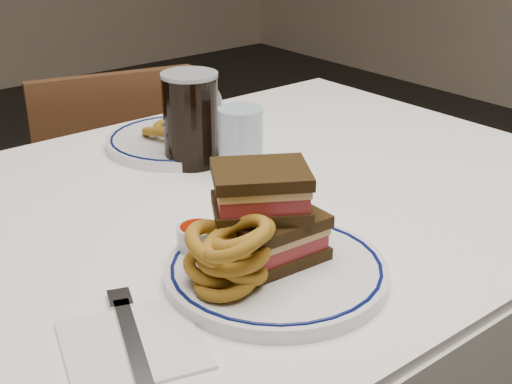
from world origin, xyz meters
TOP-DOWN VIEW (x-y plane):
  - dining_table at (0.00, 0.00)m, footprint 1.27×0.87m
  - chair_far at (0.18, 0.70)m, footprint 0.45×0.45m
  - main_plate at (-0.07, -0.22)m, footprint 0.27×0.27m
  - reuben_sandwich at (-0.07, -0.20)m, footprint 0.14×0.14m
  - onion_rings_main at (-0.14, -0.22)m, footprint 0.11×0.11m
  - ketchup_ramekin at (-0.12, -0.12)m, footprint 0.05×0.05m
  - beer_mug at (0.07, 0.16)m, footprint 0.14×0.09m
  - water_glass at (0.10, 0.07)m, footprint 0.07×0.07m
  - far_plate at (0.10, 0.25)m, footprint 0.26×0.26m
  - onion_rings_far at (0.09, 0.26)m, footprint 0.10×0.11m
  - napkin_fork at (-0.28, -0.22)m, footprint 0.18×0.19m

SIDE VIEW (x-z plane):
  - chair_far at x=0.18m, z-range 0.04..0.84m
  - dining_table at x=0.00m, z-range 0.27..1.02m
  - napkin_fork at x=-0.28m, z-range 0.75..0.76m
  - far_plate at x=0.10m, z-range 0.75..0.77m
  - main_plate at x=-0.07m, z-range 0.75..0.77m
  - onion_rings_far at x=0.09m, z-range 0.75..0.81m
  - ketchup_ramekin at x=-0.12m, z-range 0.77..0.80m
  - water_glass at x=0.10m, z-range 0.75..0.86m
  - onion_rings_main at x=-0.14m, z-range 0.76..0.86m
  - reuben_sandwich at x=-0.07m, z-range 0.77..0.89m
  - beer_mug at x=0.07m, z-range 0.75..0.91m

